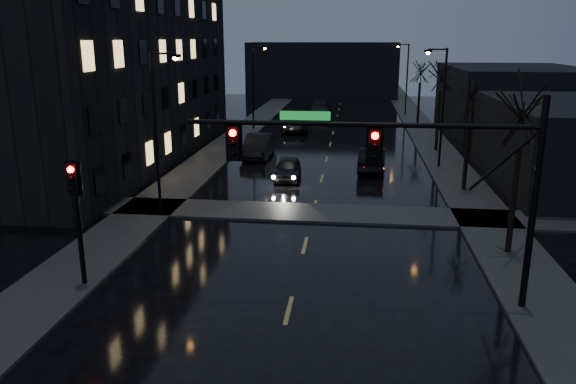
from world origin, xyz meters
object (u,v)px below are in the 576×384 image
(oncoming_car_c, at_px, (294,123))
(oncoming_car_d, at_px, (320,108))
(lead_car, at_px, (372,160))
(oncoming_car_a, at_px, (288,169))
(oncoming_car_b, at_px, (259,146))

(oncoming_car_c, height_order, oncoming_car_d, oncoming_car_d)
(oncoming_car_c, xyz_separation_m, lead_car, (6.99, -16.09, 0.04))
(oncoming_car_a, xyz_separation_m, oncoming_car_b, (-2.96, 6.50, 0.18))
(oncoming_car_a, relative_size, oncoming_car_d, 0.71)
(oncoming_car_b, xyz_separation_m, oncoming_car_c, (1.28, 12.46, -0.11))
(oncoming_car_d, relative_size, lead_car, 1.17)
(oncoming_car_b, height_order, oncoming_car_d, oncoming_car_b)
(oncoming_car_a, bearing_deg, oncoming_car_b, 111.42)
(oncoming_car_d, height_order, lead_car, oncoming_car_d)
(oncoming_car_a, distance_m, oncoming_car_c, 19.03)
(oncoming_car_d, distance_m, lead_car, 28.06)
(oncoming_car_d, xyz_separation_m, lead_car, (5.18, -27.58, -0.02))
(oncoming_car_a, bearing_deg, lead_car, 25.32)
(oncoming_car_a, xyz_separation_m, lead_car, (5.31, 2.87, 0.12))
(oncoming_car_d, bearing_deg, oncoming_car_c, -97.93)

